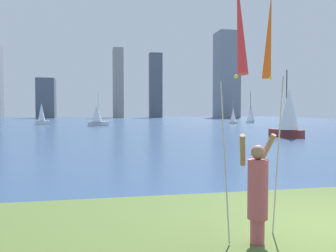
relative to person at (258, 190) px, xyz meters
The scene contains 13 objects.
ground 51.54m from the person, 87.88° to the left, with size 120.00×138.00×0.12m.
person is the anchor object (origin of this frame).
kite_flag_left 2.54m from the person, 145.82° to the right, with size 0.16×1.01×4.19m.
kite_flag_right 2.64m from the person, 50.84° to the left, with size 0.16×0.68×4.25m.
sailboat_0 58.79m from the person, 65.56° to the left, with size 2.29×2.44×5.57m.
sailboat_3 54.18m from the person, 68.56° to the left, with size 1.01×1.99×3.90m.
sailboat_4 24.57m from the person, 58.77° to the left, with size 2.05×3.13×5.44m.
sailboat_6 46.44m from the person, 92.90° to the left, with size 3.02×1.75×4.76m.
sailboat_8 53.89m from the person, 101.47° to the left, with size 2.24×1.45×4.79m.
skyline_tower_1 107.91m from the person, 99.04° to the left, with size 5.24×6.03×11.80m.
skyline_tower_2 109.08m from the person, 87.62° to the left, with size 3.13×5.86×21.69m.
skyline_tower_3 109.68m from the person, 81.35° to the left, with size 3.95×3.28×20.56m.
skyline_tower_4 113.02m from the person, 69.47° to the left, with size 6.77×7.85×27.60m.
Camera 1 is at (-4.46, -5.84, 2.15)m, focal length 38.17 mm.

